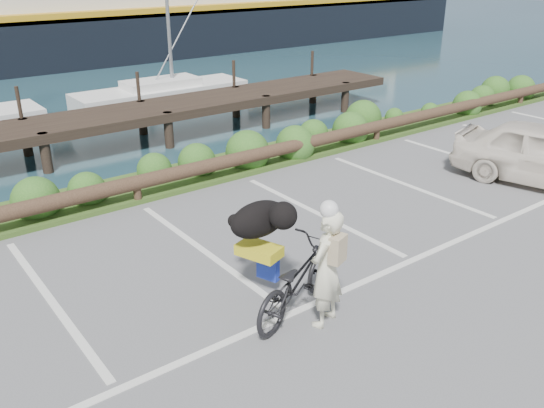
{
  "coord_description": "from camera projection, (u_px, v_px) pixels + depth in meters",
  "views": [
    {
      "loc": [
        -4.34,
        -5.72,
        4.65
      ],
      "look_at": [
        0.63,
        0.87,
        1.1
      ],
      "focal_mm": 38.0,
      "sensor_mm": 36.0,
      "label": 1
    }
  ],
  "objects": [
    {
      "name": "vegetation_strip",
      "position": [
        124.0,
        191.0,
        12.3
      ],
      "size": [
        34.0,
        1.6,
        0.1
      ],
      "primitive_type": "cube",
      "color": "#3D5B21",
      "rests_on": "ground"
    },
    {
      "name": "bicycle",
      "position": [
        297.0,
        280.0,
        7.99
      ],
      "size": [
        2.07,
        1.31,
        1.03
      ],
      "primitive_type": "imported",
      "rotation": [
        0.0,
        0.0,
        1.92
      ],
      "color": "black",
      "rests_on": "ground"
    },
    {
      "name": "log_rail",
      "position": [
        138.0,
        203.0,
        11.81
      ],
      "size": [
        32.0,
        0.3,
        0.6
      ],
      "primitive_type": null,
      "color": "#443021",
      "rests_on": "ground"
    },
    {
      "name": "cyclist",
      "position": [
        326.0,
        269.0,
        7.64
      ],
      "size": [
        0.71,
        0.59,
        1.69
      ],
      "primitive_type": "imported",
      "rotation": [
        0.0,
        0.0,
        3.49
      ],
      "color": "#ECE9C8",
      "rests_on": "ground"
    },
    {
      "name": "ground",
      "position": [
        274.0,
        302.0,
        8.43
      ],
      "size": [
        72.0,
        72.0,
        0.0
      ],
      "primitive_type": "plane",
      "color": "#5B5B5E"
    },
    {
      "name": "dog",
      "position": [
        259.0,
        219.0,
        8.0
      ],
      "size": [
        0.72,
        1.0,
        0.52
      ],
      "primitive_type": "ellipsoid",
      "rotation": [
        0.0,
        0.0,
        1.92
      ],
      "color": "black",
      "rests_on": "bicycle"
    }
  ]
}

